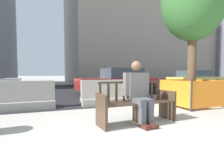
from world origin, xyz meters
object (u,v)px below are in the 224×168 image
jersey_barrier_centre (110,94)px  car_taxi_near (195,79)px  street_bench (137,104)px  seated_person (138,91)px  jersey_barrier_left (19,98)px  construction_fence (191,92)px  car_sedan_far (119,81)px  street_tree (193,0)px

jersey_barrier_centre → car_taxi_near: bearing=27.7°
street_bench → car_taxi_near: size_ratio=0.42×
street_bench → seated_person: bearing=-91.2°
jersey_barrier_left → car_taxi_near: (11.23, 4.31, 0.32)m
jersey_barrier_left → jersey_barrier_centre: bearing=-2.1°
construction_fence → car_taxi_near: (6.04, 5.62, 0.20)m
seated_person → jersey_barrier_left: (-2.54, 2.50, -0.35)m
seated_person → car_sedan_far: (1.81, 5.20, -0.03)m
jersey_barrier_left → car_sedan_far: size_ratio=0.46×
street_bench → street_tree: street_tree is taller
car_taxi_near → jersey_barrier_centre: bearing=-152.3°
construction_fence → car_sedan_far: 4.10m
car_sedan_far → jersey_barrier_left: bearing=-148.2°
street_bench → seated_person: seated_person is taller
jersey_barrier_left → car_taxi_near: bearing=21.0°
seated_person → construction_fence: size_ratio=0.90×
seated_person → street_tree: size_ratio=0.28×
street_bench → street_tree: bearing=23.1°
jersey_barrier_centre → street_tree: size_ratio=0.42×
car_sedan_far → construction_fence: bearing=-78.2°
street_bench → car_sedan_far: size_ratio=0.40×
street_tree → construction_fence: 2.94m
street_bench → jersey_barrier_left: 3.53m
street_bench → construction_fence: 2.88m
jersey_barrier_centre → street_tree: street_tree is taller
jersey_barrier_centre → car_taxi_near: car_taxi_near is taller
seated_person → jersey_barrier_centre: 2.44m
street_bench → seated_person: (-0.00, -0.06, 0.29)m
street_bench → jersey_barrier_centre: (0.28, 2.34, -0.06)m
jersey_barrier_left → street_tree: street_tree is taller
seated_person → car_taxi_near: size_ratio=0.32×
street_bench → street_tree: 4.16m
jersey_barrier_centre → construction_fence: (2.37, -1.21, 0.12)m
jersey_barrier_centre → car_sedan_far: size_ratio=0.47×
seated_person → construction_fence: (2.65, 1.19, -0.23)m
car_taxi_near → car_sedan_far: car_sedan_far is taller
seated_person → jersey_barrier_centre: bearing=83.4°
street_tree → car_sedan_far: street_tree is taller
jersey_barrier_left → street_tree: bearing=-14.2°
jersey_barrier_centre → construction_fence: construction_fence is taller
street_bench → construction_fence: size_ratio=1.18×
jersey_barrier_left → car_sedan_far: 5.13m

